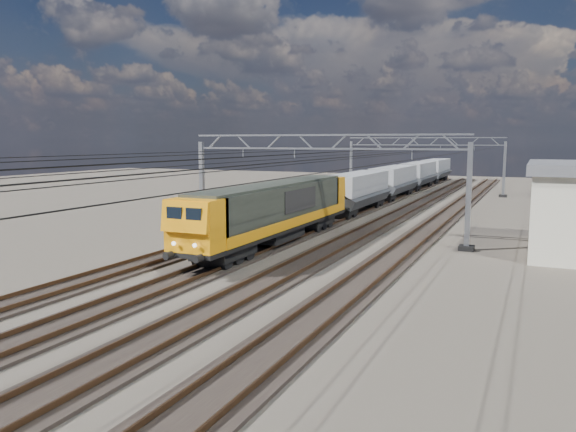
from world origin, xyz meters
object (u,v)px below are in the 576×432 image
at_px(catenary_gantry_mid, 322,182).
at_px(catenary_gantry_far, 424,163).
at_px(locomotive, 276,209).
at_px(hopper_wagon_mid, 394,179).
at_px(hopper_wagon_third, 418,173).
at_px(hopper_wagon_lead, 357,189).
at_px(hopper_wagon_fourth, 436,168).

xyz_separation_m(catenary_gantry_mid, catenary_gantry_far, (0.00, 36.00, 0.00)).
distance_m(catenary_gantry_mid, catenary_gantry_far, 36.00).
height_order(locomotive, hopper_wagon_mid, locomotive).
bearing_deg(catenary_gantry_mid, hopper_wagon_mid, 93.97).
bearing_deg(hopper_wagon_third, catenary_gantry_mid, -87.34).
xyz_separation_m(hopper_wagon_lead, hopper_wagon_fourth, (0.00, 42.60, 0.00)).
height_order(catenary_gantry_mid, hopper_wagon_lead, catenary_gantry_mid).
bearing_deg(hopper_wagon_mid, hopper_wagon_fourth, 90.00).
bearing_deg(catenary_gantry_far, hopper_wagon_mid, -105.62).
xyz_separation_m(catenary_gantry_far, hopper_wagon_mid, (-2.00, -7.16, -1.67)).
distance_m(catenary_gantry_mid, hopper_wagon_fourth, 57.30).
height_order(catenary_gantry_mid, hopper_wagon_mid, catenary_gantry_mid).
xyz_separation_m(catenary_gantry_far, hopper_wagon_lead, (-2.00, -21.36, -1.67)).
bearing_deg(catenary_gantry_far, catenary_gantry_mid, -90.00).
relative_size(catenary_gantry_mid, catenary_gantry_far, 1.00).
relative_size(catenary_gantry_mid, hopper_wagon_mid, 1.53).
distance_m(hopper_wagon_third, hopper_wagon_fourth, 14.20).
height_order(catenary_gantry_mid, hopper_wagon_third, catenary_gantry_mid).
relative_size(catenary_gantry_mid, locomotive, 0.94).
distance_m(locomotive, hopper_wagon_lead, 17.70).
bearing_deg(catenary_gantry_mid, hopper_wagon_fourth, 92.00).
height_order(locomotive, hopper_wagon_third, locomotive).
xyz_separation_m(catenary_gantry_mid, hopper_wagon_lead, (-2.00, 14.64, -1.67)).
distance_m(catenary_gantry_mid, hopper_wagon_mid, 28.96).
bearing_deg(catenary_gantry_far, hopper_wagon_third, 105.85).
distance_m(locomotive, hopper_wagon_mid, 31.90).
height_order(locomotive, hopper_wagon_fourth, locomotive).
bearing_deg(catenary_gantry_far, hopper_wagon_lead, -95.35).
relative_size(locomotive, hopper_wagon_mid, 1.62).
relative_size(hopper_wagon_lead, hopper_wagon_third, 1.00).
relative_size(locomotive, hopper_wagon_third, 1.62).
distance_m(hopper_wagon_mid, hopper_wagon_third, 14.20).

